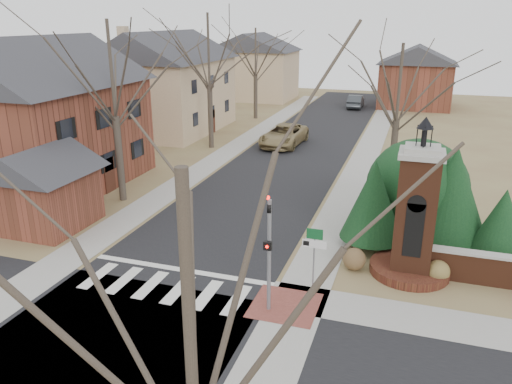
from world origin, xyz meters
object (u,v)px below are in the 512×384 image
at_px(traffic_signal_pole, 269,244).
at_px(distant_car, 356,101).
at_px(brick_gate_monument, 414,224).
at_px(pickup_truck, 284,135).
at_px(sign_post, 314,249).

relative_size(traffic_signal_pole, distant_car, 0.98).
height_order(brick_gate_monument, distant_car, brick_gate_monument).
bearing_deg(traffic_signal_pole, distant_car, 93.51).
bearing_deg(brick_gate_monument, pickup_truck, 118.52).
bearing_deg(distant_car, sign_post, 94.10).
xyz_separation_m(traffic_signal_pole, sign_post, (1.29, 1.41, -0.64)).
relative_size(sign_post, pickup_truck, 0.45).
bearing_deg(traffic_signal_pole, brick_gate_monument, 43.24).
bearing_deg(distant_car, pickup_truck, 79.72).
height_order(brick_gate_monument, pickup_truck, brick_gate_monument).
distance_m(pickup_truck, distant_car, 20.39).
bearing_deg(pickup_truck, traffic_signal_pole, -73.17).
xyz_separation_m(traffic_signal_pole, distant_car, (-2.70, 44.06, -1.83)).
height_order(pickup_truck, distant_car, pickup_truck).
xyz_separation_m(traffic_signal_pole, brick_gate_monument, (4.70, 4.42, -0.42)).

